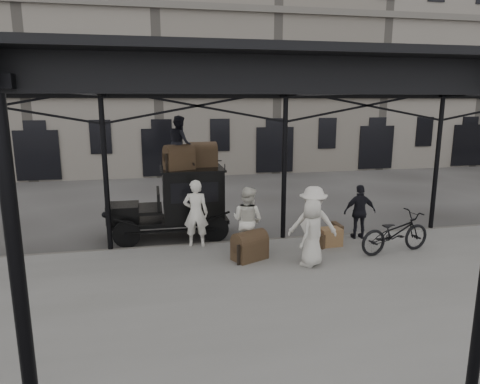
{
  "coord_description": "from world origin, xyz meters",
  "views": [
    {
      "loc": [
        -3.75,
        -9.79,
        4.2
      ],
      "look_at": [
        -1.4,
        1.6,
        1.7
      ],
      "focal_mm": 32.0,
      "sensor_mm": 36.0,
      "label": 1
    }
  ],
  "objects_px": {
    "taxi": "(182,199)",
    "porter_left": "(196,213)",
    "steamer_trunk_roof_near": "(179,159)",
    "porter_official": "(360,212)",
    "steamer_trunk_platform": "(250,247)",
    "bicycle": "(395,233)"
  },
  "relations": [
    {
      "from": "taxi",
      "to": "porter_left",
      "type": "height_order",
      "value": "taxi"
    },
    {
      "from": "steamer_trunk_roof_near",
      "to": "porter_official",
      "type": "bearing_deg",
      "value": -35.95
    },
    {
      "from": "porter_left",
      "to": "steamer_trunk_roof_near",
      "type": "distance_m",
      "value": 1.83
    },
    {
      "from": "porter_official",
      "to": "steamer_trunk_platform",
      "type": "bearing_deg",
      "value": 23.05
    },
    {
      "from": "bicycle",
      "to": "steamer_trunk_roof_near",
      "type": "height_order",
      "value": "steamer_trunk_roof_near"
    },
    {
      "from": "porter_official",
      "to": "steamer_trunk_platform",
      "type": "distance_m",
      "value": 3.77
    },
    {
      "from": "porter_official",
      "to": "bicycle",
      "type": "bearing_deg",
      "value": 112.25
    },
    {
      "from": "porter_left",
      "to": "steamer_trunk_platform",
      "type": "distance_m",
      "value": 1.94
    },
    {
      "from": "bicycle",
      "to": "steamer_trunk_platform",
      "type": "xyz_separation_m",
      "value": [
        -3.95,
        0.3,
        -0.24
      ]
    },
    {
      "from": "taxi",
      "to": "steamer_trunk_roof_near",
      "type": "height_order",
      "value": "steamer_trunk_roof_near"
    },
    {
      "from": "taxi",
      "to": "bicycle",
      "type": "height_order",
      "value": "taxi"
    },
    {
      "from": "porter_left",
      "to": "bicycle",
      "type": "height_order",
      "value": "porter_left"
    },
    {
      "from": "bicycle",
      "to": "steamer_trunk_platform",
      "type": "relative_size",
      "value": 2.46
    },
    {
      "from": "porter_official",
      "to": "taxi",
      "type": "bearing_deg",
      "value": -11.36
    },
    {
      "from": "steamer_trunk_platform",
      "to": "porter_official",
      "type": "bearing_deg",
      "value": -8.97
    },
    {
      "from": "porter_left",
      "to": "porter_official",
      "type": "distance_m",
      "value": 4.84
    },
    {
      "from": "porter_left",
      "to": "steamer_trunk_platform",
      "type": "height_order",
      "value": "porter_left"
    },
    {
      "from": "porter_official",
      "to": "steamer_trunk_roof_near",
      "type": "bearing_deg",
      "value": -8.59
    },
    {
      "from": "porter_left",
      "to": "steamer_trunk_platform",
      "type": "bearing_deg",
      "value": 143.66
    },
    {
      "from": "bicycle",
      "to": "steamer_trunk_roof_near",
      "type": "xyz_separation_m",
      "value": [
        -5.55,
        2.77,
        1.78
      ]
    },
    {
      "from": "taxi",
      "to": "porter_left",
      "type": "distance_m",
      "value": 1.41
    },
    {
      "from": "taxi",
      "to": "porter_official",
      "type": "distance_m",
      "value": 5.38
    }
  ]
}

